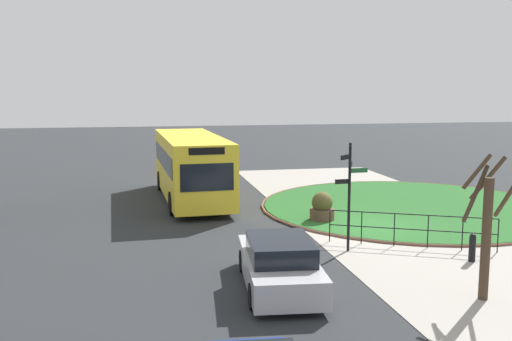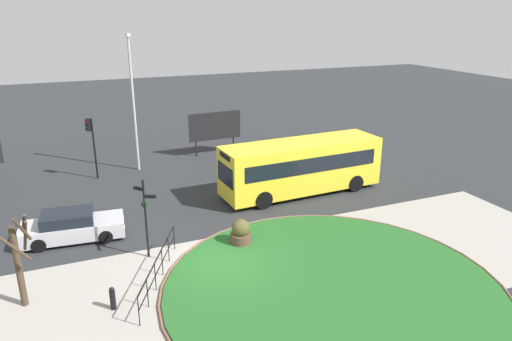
{
  "view_description": "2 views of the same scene",
  "coord_description": "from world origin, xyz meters",
  "px_view_note": "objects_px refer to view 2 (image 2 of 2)",
  "views": [
    {
      "loc": [
        -20.13,
        8.38,
        5.35
      ],
      "look_at": [
        2.29,
        3.92,
        2.03
      ],
      "focal_mm": 40.55,
      "sensor_mm": 36.0,
      "label": 1
    },
    {
      "loc": [
        -5.35,
        -16.76,
        10.2
      ],
      "look_at": [
        3.5,
        4.51,
        2.33
      ],
      "focal_mm": 32.99,
      "sensor_mm": 36.0,
      "label": 2
    }
  ],
  "objects_px": {
    "bus_yellow": "(301,166)",
    "traffic_light_near": "(91,135)",
    "signpost_directional": "(145,214)",
    "street_tree_bare": "(19,258)",
    "lamppost_tall": "(133,100)",
    "planter_near_signpost": "(241,233)",
    "bollard_foreground": "(113,298)",
    "car_near_lane": "(72,226)",
    "billboard_right": "(215,127)"
  },
  "relations": [
    {
      "from": "lamppost_tall",
      "to": "planter_near_signpost",
      "type": "height_order",
      "value": "lamppost_tall"
    },
    {
      "from": "car_near_lane",
      "to": "billboard_right",
      "type": "distance_m",
      "value": 15.02
    },
    {
      "from": "traffic_light_near",
      "to": "lamppost_tall",
      "type": "height_order",
      "value": "lamppost_tall"
    },
    {
      "from": "bus_yellow",
      "to": "lamppost_tall",
      "type": "xyz_separation_m",
      "value": [
        -8.11,
        7.95,
        3.07
      ]
    },
    {
      "from": "billboard_right",
      "to": "street_tree_bare",
      "type": "xyz_separation_m",
      "value": [
        -12.23,
        -15.59,
        -0.17
      ]
    },
    {
      "from": "signpost_directional",
      "to": "bus_yellow",
      "type": "height_order",
      "value": "signpost_directional"
    },
    {
      "from": "lamppost_tall",
      "to": "car_near_lane",
      "type": "bearing_deg",
      "value": -116.29
    },
    {
      "from": "traffic_light_near",
      "to": "lamppost_tall",
      "type": "bearing_deg",
      "value": -174.37
    },
    {
      "from": "bus_yellow",
      "to": "car_near_lane",
      "type": "height_order",
      "value": "bus_yellow"
    },
    {
      "from": "billboard_right",
      "to": "planter_near_signpost",
      "type": "xyz_separation_m",
      "value": [
        -3.35,
        -14.17,
        -1.54
      ]
    },
    {
      "from": "signpost_directional",
      "to": "traffic_light_near",
      "type": "bearing_deg",
      "value": 96.44
    },
    {
      "from": "car_near_lane",
      "to": "billboard_right",
      "type": "height_order",
      "value": "billboard_right"
    },
    {
      "from": "bollard_foreground",
      "to": "lamppost_tall",
      "type": "bearing_deg",
      "value": 77.5
    },
    {
      "from": "signpost_directional",
      "to": "billboard_right",
      "type": "relative_size",
      "value": 0.9
    },
    {
      "from": "bus_yellow",
      "to": "traffic_light_near",
      "type": "distance_m",
      "value": 13.15
    },
    {
      "from": "signpost_directional",
      "to": "bus_yellow",
      "type": "distance_m",
      "value": 10.6
    },
    {
      "from": "lamppost_tall",
      "to": "planter_near_signpost",
      "type": "xyz_separation_m",
      "value": [
        2.55,
        -12.66,
        -4.17
      ]
    },
    {
      "from": "lamppost_tall",
      "to": "bus_yellow",
      "type": "bearing_deg",
      "value": -44.43
    },
    {
      "from": "lamppost_tall",
      "to": "street_tree_bare",
      "type": "relative_size",
      "value": 2.41
    },
    {
      "from": "lamppost_tall",
      "to": "street_tree_bare",
      "type": "distance_m",
      "value": 15.7
    },
    {
      "from": "bollard_foreground",
      "to": "billboard_right",
      "type": "xyz_separation_m",
      "value": [
        9.35,
        17.06,
        1.63
      ]
    },
    {
      "from": "signpost_directional",
      "to": "lamppost_tall",
      "type": "relative_size",
      "value": 0.41
    },
    {
      "from": "signpost_directional",
      "to": "traffic_light_near",
      "type": "xyz_separation_m",
      "value": [
        -1.29,
        11.43,
        0.8
      ]
    },
    {
      "from": "traffic_light_near",
      "to": "signpost_directional",
      "type": "bearing_deg",
      "value": 86.51
    },
    {
      "from": "billboard_right",
      "to": "planter_near_signpost",
      "type": "height_order",
      "value": "billboard_right"
    },
    {
      "from": "bollard_foreground",
      "to": "traffic_light_near",
      "type": "relative_size",
      "value": 0.23
    },
    {
      "from": "signpost_directional",
      "to": "street_tree_bare",
      "type": "xyz_separation_m",
      "value": [
        -4.75,
        -1.85,
        -0.14
      ]
    },
    {
      "from": "signpost_directional",
      "to": "car_near_lane",
      "type": "relative_size",
      "value": 0.76
    },
    {
      "from": "traffic_light_near",
      "to": "lamppost_tall",
      "type": "distance_m",
      "value": 3.51
    },
    {
      "from": "lamppost_tall",
      "to": "billboard_right",
      "type": "distance_m",
      "value": 6.64
    },
    {
      "from": "lamppost_tall",
      "to": "billboard_right",
      "type": "relative_size",
      "value": 2.21
    },
    {
      "from": "bollard_foreground",
      "to": "car_near_lane",
      "type": "relative_size",
      "value": 0.19
    },
    {
      "from": "traffic_light_near",
      "to": "street_tree_bare",
      "type": "relative_size",
      "value": 1.07
    },
    {
      "from": "signpost_directional",
      "to": "bollard_foreground",
      "type": "xyz_separation_m",
      "value": [
        -1.87,
        -3.33,
        -1.6
      ]
    },
    {
      "from": "lamppost_tall",
      "to": "street_tree_bare",
      "type": "xyz_separation_m",
      "value": [
        -6.33,
        -14.09,
        -2.81
      ]
    },
    {
      "from": "traffic_light_near",
      "to": "lamppost_tall",
      "type": "relative_size",
      "value": 0.44
    },
    {
      "from": "signpost_directional",
      "to": "traffic_light_near",
      "type": "height_order",
      "value": "traffic_light_near"
    },
    {
      "from": "traffic_light_near",
      "to": "lamppost_tall",
      "type": "xyz_separation_m",
      "value": [
        2.87,
        0.8,
        1.86
      ]
    },
    {
      "from": "bus_yellow",
      "to": "car_near_lane",
      "type": "xyz_separation_m",
      "value": [
        -12.65,
        -1.25,
        -1.0
      ]
    },
    {
      "from": "bollard_foreground",
      "to": "billboard_right",
      "type": "bearing_deg",
      "value": 61.27
    },
    {
      "from": "signpost_directional",
      "to": "planter_near_signpost",
      "type": "relative_size",
      "value": 2.94
    },
    {
      "from": "bollard_foreground",
      "to": "traffic_light_near",
      "type": "xyz_separation_m",
      "value": [
        0.58,
        14.76,
        2.4
      ]
    },
    {
      "from": "bus_yellow",
      "to": "billboard_right",
      "type": "relative_size",
      "value": 2.39
    },
    {
      "from": "lamppost_tall",
      "to": "billboard_right",
      "type": "height_order",
      "value": "lamppost_tall"
    },
    {
      "from": "bus_yellow",
      "to": "billboard_right",
      "type": "bearing_deg",
      "value": -79.64
    },
    {
      "from": "billboard_right",
      "to": "traffic_light_near",
      "type": "bearing_deg",
      "value": -167.76
    },
    {
      "from": "bus_yellow",
      "to": "traffic_light_near",
      "type": "xyz_separation_m",
      "value": [
        -10.97,
        7.15,
        1.21
      ]
    },
    {
      "from": "bus_yellow",
      "to": "street_tree_bare",
      "type": "relative_size",
      "value": 2.61
    },
    {
      "from": "signpost_directional",
      "to": "bollard_foreground",
      "type": "height_order",
      "value": "signpost_directional"
    },
    {
      "from": "bus_yellow",
      "to": "planter_near_signpost",
      "type": "xyz_separation_m",
      "value": [
        -5.55,
        -4.71,
        -1.11
      ]
    }
  ]
}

